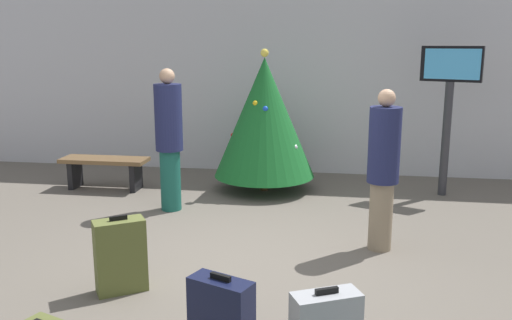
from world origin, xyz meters
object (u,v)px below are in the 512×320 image
Objects in this scene: flight_info_kiosk at (449,94)px; suitcase_3 at (120,256)px; waiting_bench at (105,166)px; traveller_0 at (383,167)px; holiday_tree at (264,118)px; suitcase_4 at (221,317)px; traveller_1 at (169,137)px.

flight_info_kiosk reaches higher than suitcase_3.
suitcase_3 is (-3.43, -3.73, -1.15)m from flight_info_kiosk.
traveller_0 is (3.98, -1.90, 0.56)m from waiting_bench.
traveller_0 is 2.44× the size of suitcase_3.
holiday_tree reaches higher than suitcase_4.
holiday_tree is 1.61× the size of waiting_bench.
traveller_1 reaches higher than suitcase_4.
traveller_1 reaches higher than waiting_bench.
holiday_tree reaches higher than traveller_1.
suitcase_4 is at bearing -66.81° from traveller_1.
flight_info_kiosk is 3.53× the size of suitcase_4.
holiday_tree is 2.70m from traveller_0.
holiday_tree is 3.76m from suitcase_3.
traveller_1 is at bearing -133.37° from holiday_tree.
traveller_0 is at bearing -21.13° from traveller_1.
holiday_tree is at bearing 7.04° from waiting_bench.
suitcase_4 is (1.11, -0.85, -0.05)m from suitcase_3.
holiday_tree is at bearing -176.94° from flight_info_kiosk.
flight_info_kiosk is 1.15× the size of traveller_1.
suitcase_4 is at bearing -119.36° from traveller_0.
suitcase_4 is at bearing -37.60° from suitcase_3.
waiting_bench is at bearing -175.03° from flight_info_kiosk.
traveller_1 is at bearing 97.02° from suitcase_3.
waiting_bench is (-2.41, -0.30, -0.76)m from holiday_tree.
flight_info_kiosk is 5.19m from waiting_bench.
flight_info_kiosk is 1.24× the size of traveller_0.
traveller_1 is 2.53m from suitcase_3.
flight_info_kiosk is at bearing 3.06° from holiday_tree.
suitcase_3 reaches higher than suitcase_4.
traveller_0 reaches higher than waiting_bench.
waiting_bench is 1.85× the size of suitcase_3.
waiting_bench is 3.67m from suitcase_3.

